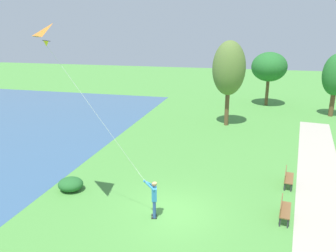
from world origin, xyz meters
name	(u,v)px	position (x,y,z in m)	size (l,w,h in m)	color
ground_plane	(170,212)	(0.00, 0.00, 0.00)	(120.00, 120.00, 0.00)	#4C8E3D
walkway_path	(322,209)	(6.81, 2.00, 0.01)	(2.40, 32.00, 0.02)	#ADA393
person_kite_flyer	(154,196)	(-0.62, -0.55, 1.05)	(0.63, 0.50, 1.83)	#232328
flying_kite	(54,37)	(-4.24, -1.47, 7.81)	(4.05, 1.56, 6.43)	orange
park_bench_near_walkway	(284,208)	(4.96, 0.73, 0.51)	(0.63, 1.55, 0.88)	brown
park_bench_far_walkway	(288,177)	(5.42, 4.20, 0.51)	(0.63, 1.55, 0.88)	brown
tree_treeline_left	(336,75)	(10.84, 20.93, 3.96)	(2.45, 2.51, 5.99)	brown
tree_treeline_center	(229,69)	(1.27, 15.27, 4.93)	(2.78, 2.72, 7.25)	brown
tree_treeline_right	(269,67)	(4.92, 24.40, 4.22)	(3.77, 4.27, 5.81)	brown
lakeside_shrub	(71,184)	(-5.56, 0.83, 0.35)	(1.31, 1.20, 0.70)	#236028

